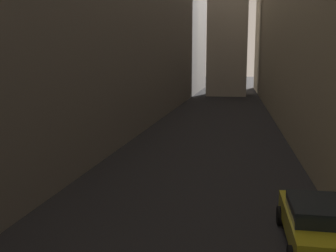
{
  "coord_description": "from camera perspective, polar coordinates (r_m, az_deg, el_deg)",
  "views": [
    {
      "loc": [
        1.96,
        12.65,
        5.45
      ],
      "look_at": [
        0.0,
        23.6,
        3.67
      ],
      "focal_mm": 41.69,
      "sensor_mm": 36.0,
      "label": 1
    }
  ],
  "objects": [
    {
      "name": "ground_plane",
      "position": [
        35.82,
        6.88,
        0.3
      ],
      "size": [
        264.0,
        264.0,
        0.0
      ],
      "primitive_type": "plane",
      "color": "black"
    },
    {
      "name": "parked_car_right_far",
      "position": [
        12.76,
        20.97,
        -13.04
      ],
      "size": [
        2.0,
        4.37,
        1.45
      ],
      "rotation": [
        0.0,
        0.0,
        1.57
      ],
      "color": "#A59919",
      "rests_on": "ground"
    },
    {
      "name": "building_block_left",
      "position": [
        40.08,
        -10.67,
        14.87
      ],
      "size": [
        13.01,
        108.0,
        19.14
      ],
      "primitive_type": "cube",
      "color": "slate",
      "rests_on": "ground"
    }
  ]
}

